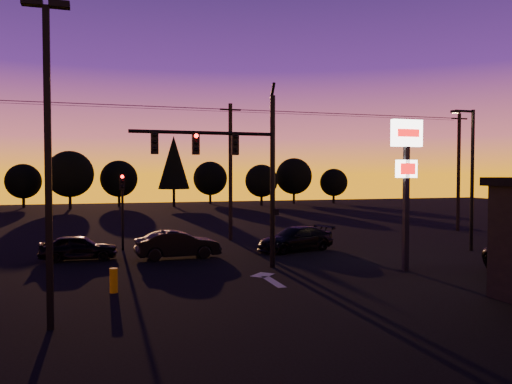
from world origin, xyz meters
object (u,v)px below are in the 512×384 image
streetlight (471,173)px  car_right (296,239)px  car_mid (178,244)px  traffic_signal_mast (239,162)px  secondary_signal (122,200)px  pylon_sign (406,162)px  car_left (79,247)px  parking_lot_light (48,141)px  bollard (114,280)px

streetlight → car_right: size_ratio=1.71×
streetlight → car_mid: 16.86m
traffic_signal_mast → secondary_signal: 9.19m
pylon_sign → car_left: pylon_sign is taller
car_mid → car_right: 6.80m
pylon_sign → car_right: 8.53m
streetlight → car_mid: size_ratio=1.85×
car_left → car_right: 11.68m
pylon_sign → car_mid: pylon_sign is taller
parking_lot_light → car_right: size_ratio=1.95×
car_mid → car_left: bearing=76.1°
traffic_signal_mast → streetlight: (14.01, 1.51, -0.52)m
pylon_sign → car_left: bearing=153.0°
traffic_signal_mast → car_mid: size_ratio=1.99×
secondary_signal → pylon_sign: bearing=-39.8°
streetlight → traffic_signal_mast: bearing=-173.9°
traffic_signal_mast → bollard: traffic_signal_mast is taller
secondary_signal → car_mid: secondary_signal is taller
car_mid → parking_lot_light: bearing=151.2°
traffic_signal_mast → pylon_sign: traffic_signal_mast is taller
parking_lot_light → bollard: size_ratio=10.10×
streetlight → bollard: size_ratio=8.84×
pylon_sign → car_right: size_ratio=1.45×
pylon_sign → streetlight: size_ratio=0.85×
parking_lot_light → bollard: parking_lot_light is taller
traffic_signal_mast → secondary_signal: size_ratio=1.97×
car_mid → secondary_signal: bearing=32.5°
car_left → car_mid: car_mid is taller
secondary_signal → bollard: bearing=-93.9°
secondary_signal → pylon_sign: pylon_sign is taller
secondary_signal → car_left: bearing=-129.6°
secondary_signal → car_left: (-2.26, -2.73, -2.22)m
pylon_sign → car_mid: bearing=145.8°
traffic_signal_mast → bollard: 7.79m
car_left → car_mid: bearing=-96.0°
traffic_signal_mast → parking_lot_light: bearing=-136.6°
bollard → pylon_sign: bearing=2.3°
pylon_sign → car_right: bearing=110.4°
bollard → car_mid: (3.35, 6.88, 0.26)m
parking_lot_light → streetlight: 23.05m
secondary_signal → streetlight: (18.91, -5.99, 1.56)m
car_right → bollard: bearing=-70.4°
traffic_signal_mast → pylon_sign: 7.52m
traffic_signal_mast → secondary_signal: (-4.90, 7.49, -2.07)m
bollard → secondary_signal: bearing=86.1°
parking_lot_light → car_right: parking_lot_light is taller
traffic_signal_mast → secondary_signal: bearing=123.2°
bollard → car_left: (-1.54, 7.78, 0.19)m
car_left → car_right: (11.67, -0.32, 0.03)m
traffic_signal_mast → parking_lot_light: (-7.40, -6.99, 0.33)m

